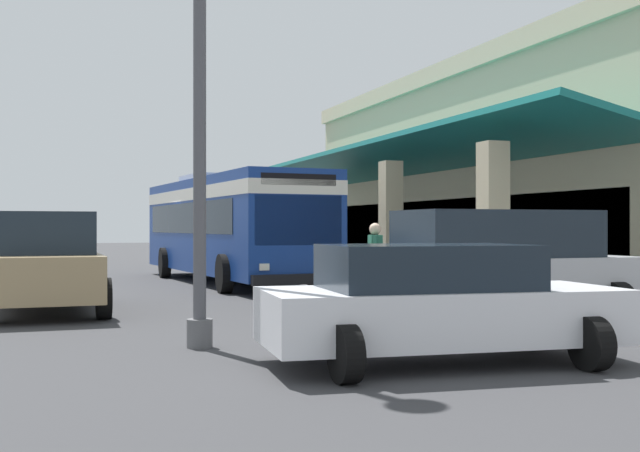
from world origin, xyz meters
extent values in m
plane|color=#38383A|center=(0.00, 8.00, 0.00)|extent=(120.00, 120.00, 0.00)
cube|color=#9E998E|center=(1.56, 3.22, 0.06)|extent=(26.77, 0.50, 0.12)
cube|color=#C6B793|center=(1.56, 12.92, 3.28)|extent=(22.31, 10.98, 6.56)
cube|color=beige|center=(1.56, 12.92, 6.86)|extent=(22.61, 11.28, 0.60)
cube|color=#C6B793|center=(-6.81, 4.51, 1.80)|extent=(0.55, 0.55, 3.61)
cube|color=#C6B793|center=(-1.23, 4.51, 1.80)|extent=(0.55, 0.55, 3.61)
cube|color=#C6B793|center=(4.34, 4.51, 1.80)|extent=(0.55, 0.55, 3.61)
cube|color=#C6B793|center=(9.92, 4.51, 1.80)|extent=(0.55, 0.55, 3.61)
cube|color=#146B66|center=(1.56, 5.83, 3.96)|extent=(22.31, 3.16, 0.82)
cube|color=#19232D|center=(1.56, 7.47, 1.40)|extent=(18.74, 0.08, 2.40)
cube|color=navy|center=(2.02, 0.23, 1.73)|extent=(11.18, 3.48, 2.75)
cube|color=silver|center=(2.02, 0.23, 2.65)|extent=(11.20, 3.50, 0.36)
cube|color=#19232D|center=(1.72, 0.20, 1.95)|extent=(9.43, 3.36, 0.90)
cube|color=#19232D|center=(7.47, 0.69, 1.85)|extent=(0.25, 2.24, 1.20)
cube|color=black|center=(7.48, 0.69, 2.82)|extent=(0.22, 1.94, 0.28)
cube|color=black|center=(7.60, 0.70, 0.45)|extent=(0.41, 2.46, 0.24)
cube|color=silver|center=(7.45, 1.59, 0.75)|extent=(0.08, 0.24, 0.16)
cube|color=silver|center=(7.60, -0.19, 0.75)|extent=(0.08, 0.24, 0.16)
cube|color=silver|center=(0.53, 0.10, 3.22)|extent=(2.54, 1.98, 0.24)
cylinder|color=black|center=(5.53, 1.81, 0.50)|extent=(1.00, 0.30, 1.00)
cylinder|color=black|center=(5.75, -0.73, 0.50)|extent=(1.00, 0.30, 1.00)
cylinder|color=black|center=(-1.16, 1.24, 0.50)|extent=(1.00, 0.30, 1.00)
cylinder|color=black|center=(-0.94, -1.30, 0.50)|extent=(1.00, 0.30, 1.00)
cylinder|color=black|center=(-6.97, -6.62, 0.32)|extent=(0.64, 0.22, 0.64)
cube|color=#9E845B|center=(8.91, -5.00, 0.75)|extent=(4.82, 2.00, 0.84)
cube|color=#19232D|center=(8.81, -5.00, 1.57)|extent=(3.28, 1.75, 0.80)
cylinder|color=black|center=(10.53, -4.01, 0.38)|extent=(0.76, 0.26, 0.76)
cylinder|color=black|center=(7.26, -4.04, 0.38)|extent=(0.76, 0.26, 0.76)
cube|color=#B2B5BA|center=(13.55, 2.45, 0.75)|extent=(1.98, 4.81, 0.84)
cube|color=#19232D|center=(13.55, 2.35, 1.57)|extent=(1.74, 3.28, 0.80)
cylinder|color=black|center=(12.57, 4.07, 0.38)|extent=(0.76, 0.26, 0.76)
cylinder|color=black|center=(14.52, 4.08, 0.38)|extent=(0.76, 0.26, 0.76)
cylinder|color=black|center=(12.59, 0.81, 0.38)|extent=(0.76, 0.26, 0.76)
cylinder|color=black|center=(14.54, 0.82, 0.38)|extent=(0.76, 0.26, 0.76)
cube|color=silver|center=(16.71, -0.38, 0.60)|extent=(2.15, 4.53, 0.66)
cube|color=#19232D|center=(16.69, -0.58, 1.20)|extent=(1.78, 2.58, 0.54)
cylinder|color=black|center=(15.93, 1.18, 0.32)|extent=(0.64, 0.22, 0.64)
cylinder|color=black|center=(17.73, 1.03, 0.32)|extent=(0.64, 0.22, 0.64)
cylinder|color=black|center=(15.69, -1.80, 0.32)|extent=(0.64, 0.22, 0.64)
cylinder|color=black|center=(17.48, -1.95, 0.32)|extent=(0.64, 0.22, 0.64)
cylinder|color=#38383D|center=(11.00, 1.33, 0.44)|extent=(0.16, 0.16, 0.87)
cylinder|color=#38383D|center=(11.09, 0.96, 0.44)|extent=(0.16, 0.16, 0.87)
cube|color=#26664C|center=(11.05, 1.15, 1.20)|extent=(0.55, 0.34, 0.65)
sphere|color=beige|center=(11.05, 1.15, 1.65)|extent=(0.24, 0.24, 0.24)
cylinder|color=#26664C|center=(10.76, 1.27, 1.23)|extent=(0.09, 0.09, 0.59)
cylinder|color=#26664C|center=(11.33, 1.03, 1.23)|extent=(0.09, 0.09, 0.59)
cube|color=brown|center=(-4.93, 4.89, 0.23)|extent=(0.98, 0.98, 0.46)
cylinder|color=#332319|center=(-4.93, 4.89, 0.47)|extent=(0.83, 0.83, 0.02)
cylinder|color=brown|center=(-4.93, 4.89, 1.44)|extent=(0.16, 0.16, 1.96)
ellipsoid|color=#1E6028|center=(-4.51, 5.00, 2.60)|extent=(0.89, 0.41, 0.19)
ellipsoid|color=#1E6028|center=(-5.00, 5.32, 2.63)|extent=(0.36, 0.88, 0.18)
ellipsoid|color=#1E6028|center=(-5.28, 4.89, 2.47)|extent=(0.71, 0.22, 0.17)
ellipsoid|color=#1E6028|center=(-4.97, 4.45, 2.47)|extent=(0.31, 0.90, 0.14)
cylinder|color=#59595B|center=(14.45, -2.97, 0.20)|extent=(0.36, 0.36, 0.40)
cylinder|color=#4C4C51|center=(14.45, -2.97, 4.01)|extent=(0.18, 0.18, 8.02)
camera|label=1|loc=(25.37, -4.98, 1.69)|focal=44.17mm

